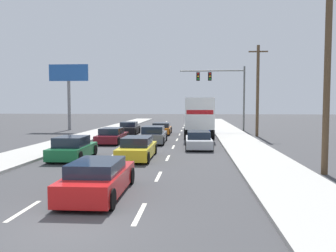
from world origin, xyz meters
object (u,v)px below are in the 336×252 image
Objects in this scene: car_gray at (154,135)px; traffic_signal_mast at (218,83)px; car_green at (73,148)px; car_silver at (198,140)px; car_black at (129,129)px; car_orange at (161,129)px; utility_pole_near at (328,62)px; box_truck at (199,115)px; car_maroon at (112,136)px; car_red at (98,178)px; utility_pole_mid at (258,90)px; roadside_billboard at (69,82)px; car_yellow at (137,148)px.

car_gray is 0.60× the size of traffic_signal_mast.
car_silver is (7.11, 5.39, -0.04)m from car_green.
traffic_signal_mast is (9.34, 5.49, 4.94)m from car_black.
car_orange is 0.44× the size of utility_pole_near.
car_orange is 0.54× the size of box_truck.
car_red is at bearing -77.86° from car_maroon.
car_red is 24.01m from utility_pole_mid.
utility_pole_mid is at bearing 48.56° from car_green.
car_maroon is 1.02× the size of car_gray.
utility_pole_near reaches higher than box_truck.
roadside_billboard is (-11.43, 4.69, 5.07)m from car_orange.
car_gray is 0.97× the size of car_yellow.
utility_pole_near is 31.62m from roadside_billboard.
traffic_signal_mast reaches higher than car_green.
utility_pole_mid is at bearing -5.90° from car_black.
car_silver is at bearing -98.54° from traffic_signal_mast.
car_green reaches higher than car_silver.
car_black is at bearing -174.02° from car_orange.
car_gray reaches higher than car_silver.
utility_pole_mid is (9.15, 21.85, 3.86)m from car_red.
car_silver is (3.67, -10.71, 0.01)m from car_orange.
car_red is at bearing -64.03° from car_green.
traffic_signal_mast is (5.89, 20.77, 4.95)m from car_yellow.
car_maroon is 0.99× the size of car_yellow.
car_gray is 0.58× the size of box_truck.
car_orange is 0.92× the size of car_silver.
traffic_signal_mast is 17.49m from roadside_billboard.
utility_pole_near is (12.25, -11.19, 4.34)m from car_maroon.
traffic_signal_mast is (2.38, 15.86, 4.96)m from car_silver.
utility_pole_mid reaches higher than car_maroon.
box_truck is 8.99m from traffic_signal_mast.
car_maroon is 0.99× the size of car_silver.
utility_pole_mid is (12.61, -1.30, 3.86)m from car_black.
car_red is at bearing -89.94° from car_gray.
car_gray is 4.51m from car_silver.
car_orange is 0.91× the size of car_yellow.
box_truck is at bearing 74.27° from car_yellow.
box_truck is (7.21, 13.27, 1.45)m from car_green.
car_gray reaches higher than car_yellow.
roadside_billboard reaches higher than car_orange.
car_red is (0.17, -23.50, 0.03)m from car_orange.
roadside_billboard is (-15.10, 15.41, 5.06)m from car_silver.
car_black is 7.62m from box_truck.
car_orange is 9.38m from traffic_signal_mast.
car_red reaches higher than car_orange.
car_yellow is 0.53× the size of utility_pole_mid.
box_truck is 1.69× the size of car_silver.
car_red is at bearing -89.59° from car_orange.
car_yellow is 6.04m from car_silver.
roadside_billboard is at bearing 130.53° from utility_pole_near.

